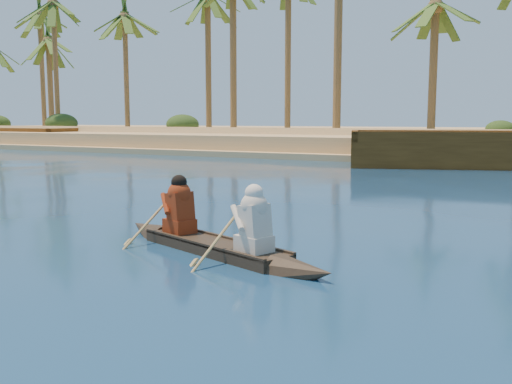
% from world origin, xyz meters
% --- Properties ---
extents(ground, '(160.00, 160.00, 0.00)m').
position_xyz_m(ground, '(0.00, 0.00, 0.00)').
color(ground, navy).
rests_on(ground, ground).
extents(sandy_embankment, '(150.00, 51.00, 1.50)m').
position_xyz_m(sandy_embankment, '(0.00, 46.89, 0.53)').
color(sandy_embankment, tan).
rests_on(sandy_embankment, ground).
extents(palm_grove, '(110.00, 14.00, 16.00)m').
position_xyz_m(palm_grove, '(0.00, 35.00, 8.00)').
color(palm_grove, '#356323').
rests_on(palm_grove, ground).
extents(shrub_cluster, '(100.00, 6.00, 2.40)m').
position_xyz_m(shrub_cluster, '(0.00, 31.50, 1.20)').
color(shrub_cluster, '#213E16').
rests_on(shrub_cluster, ground).
extents(canoe, '(5.37, 2.49, 1.50)m').
position_xyz_m(canoe, '(1.37, 0.17, 0.29)').
color(canoe, '#31261B').
rests_on(canoe, ground).
extents(barge_left, '(11.43, 4.01, 1.89)m').
position_xyz_m(barge_left, '(-35.98, 27.00, 0.66)').
color(barge_left, brown).
rests_on(barge_left, ground).
extents(barge_mid, '(13.18, 7.89, 2.08)m').
position_xyz_m(barge_mid, '(3.10, 22.00, 0.73)').
color(barge_mid, brown).
rests_on(barge_mid, ground).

